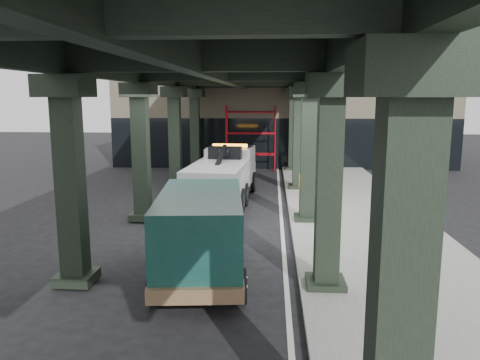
% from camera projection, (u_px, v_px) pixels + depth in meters
% --- Properties ---
extents(ground, '(90.00, 90.00, 0.00)m').
position_uv_depth(ground, '(230.00, 238.00, 15.10)').
color(ground, black).
rests_on(ground, ground).
extents(sidewalk, '(5.00, 40.00, 0.15)m').
position_uv_depth(sidewalk, '(360.00, 222.00, 16.75)').
color(sidewalk, gray).
rests_on(sidewalk, ground).
extents(lane_stripe, '(0.12, 38.00, 0.01)m').
position_uv_depth(lane_stripe, '(282.00, 223.00, 16.95)').
color(lane_stripe, silver).
rests_on(lane_stripe, ground).
extents(viaduct, '(7.40, 32.00, 6.40)m').
position_uv_depth(viaduct, '(223.00, 69.00, 16.14)').
color(viaduct, black).
rests_on(viaduct, ground).
extents(building, '(22.00, 10.00, 8.00)m').
position_uv_depth(building, '(282.00, 104.00, 33.92)').
color(building, '#C6B793').
rests_on(building, ground).
extents(scaffolding, '(3.08, 0.88, 4.00)m').
position_uv_depth(scaffolding, '(251.00, 136.00, 29.12)').
color(scaffolding, '#AB0D17').
rests_on(scaffolding, ground).
extents(tow_truck, '(2.66, 7.68, 2.47)m').
position_uv_depth(tow_truck, '(224.00, 174.00, 20.38)').
color(tow_truck, black).
rests_on(tow_truck, ground).
extents(towed_van, '(2.60, 5.56, 2.19)m').
position_uv_depth(towed_van, '(201.00, 231.00, 11.82)').
color(towed_van, '#12413A').
rests_on(towed_van, ground).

